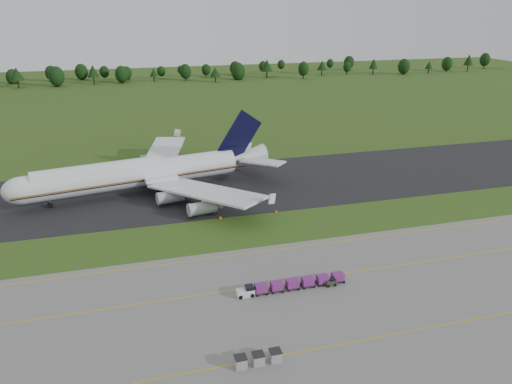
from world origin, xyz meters
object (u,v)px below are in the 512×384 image
object	(u,v)px
utility_cart	(330,283)
uld_row	(258,359)
aircraft	(140,173)
edge_markers	(249,215)
baggage_train	(290,284)

from	to	relation	value
utility_cart	uld_row	size ratio (longest dim) A/B	0.29
aircraft	edge_markers	xyz separation A→B (m)	(22.38, -21.64, -5.11)
baggage_train	utility_cart	xyz separation A→B (m)	(6.98, -0.73, -0.41)
aircraft	edge_markers	size ratio (longest dim) A/B	4.97
baggage_train	uld_row	xyz separation A→B (m)	(-10.33, -16.48, -0.10)
utility_cart	uld_row	xyz separation A→B (m)	(-17.31, -15.75, 0.32)
baggage_train	aircraft	bearing A→B (deg)	111.59
uld_row	utility_cart	bearing A→B (deg)	42.30
aircraft	edge_markers	distance (m)	31.55
utility_cart	baggage_train	bearing A→B (deg)	174.04
uld_row	edge_markers	distance (m)	49.62
utility_cart	uld_row	world-z (taller)	uld_row
baggage_train	edge_markers	distance (m)	31.80
utility_cart	edge_markers	size ratio (longest dim) A/B	0.14
utility_cart	edge_markers	bearing A→B (deg)	100.01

